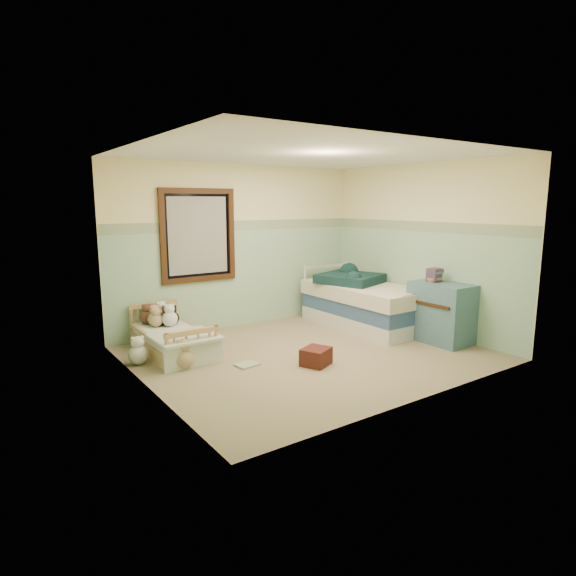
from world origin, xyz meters
TOP-DOWN VIEW (x-y plane):
  - floor at (0.00, 0.00)m, footprint 4.20×3.60m
  - ceiling at (0.00, 0.00)m, footprint 4.20×3.60m
  - wall_back at (0.00, 1.80)m, footprint 4.20×0.04m
  - wall_front at (0.00, -1.80)m, footprint 4.20×0.04m
  - wall_left at (-2.10, 0.00)m, footprint 0.04×3.60m
  - wall_right at (2.10, 0.00)m, footprint 0.04×3.60m
  - wainscot_mint at (0.00, 1.79)m, footprint 4.20×0.01m
  - border_strip at (0.00, 1.79)m, footprint 4.20×0.01m
  - window_frame at (-0.70, 1.76)m, footprint 1.16×0.06m
  - window_blinds at (-0.70, 1.77)m, footprint 0.92×0.01m
  - toddler_bed_frame at (-1.44, 1.05)m, footprint 0.69×1.38m
  - toddler_mattress at (-1.44, 1.05)m, footprint 0.63×1.32m
  - patchwork_quilt at (-1.44, 0.62)m, footprint 0.75×0.69m
  - plush_bed_brown at (-1.59, 1.55)m, footprint 0.19×0.19m
  - plush_bed_white at (-1.39, 1.55)m, footprint 0.20×0.20m
  - plush_bed_tan at (-1.54, 1.33)m, footprint 0.17×0.17m
  - plush_bed_dark at (-1.31, 1.33)m, footprint 0.18×0.18m
  - plush_floor_cream at (-1.95, 0.84)m, footprint 0.24×0.24m
  - plush_floor_tan at (-1.56, 0.38)m, footprint 0.24×0.24m
  - twin_bed_frame at (1.55, 0.60)m, footprint 0.98×1.96m
  - twin_boxspring at (1.55, 0.60)m, footprint 0.98×1.96m
  - twin_mattress at (1.55, 0.60)m, footprint 1.02×2.00m
  - teal_blanket at (1.50, 0.90)m, footprint 1.07×1.10m
  - dresser at (1.83, -0.62)m, footprint 0.52×0.83m
  - book_stack at (1.83, -0.47)m, footprint 0.20×0.17m
  - red_pillow at (-0.20, -0.40)m, footprint 0.42×0.40m
  - floor_book at (-0.90, 0.04)m, footprint 0.29×0.24m
  - extra_plush_0 at (-1.43, 1.56)m, footprint 0.16×0.16m
  - extra_plush_1 at (-1.36, 1.59)m, footprint 0.17×0.17m
  - extra_plush_2 at (-1.54, 1.38)m, footprint 0.19×0.19m
  - extra_plush_3 at (-1.38, 1.39)m, footprint 0.18×0.18m
  - extra_plush_4 at (-1.38, 1.25)m, footprint 0.20×0.20m

SIDE VIEW (x-z plane):
  - floor at x=0.00m, z-range -0.02..0.00m
  - floor_book at x=-0.90m, z-range 0.00..0.02m
  - toddler_bed_frame at x=-1.44m, z-range 0.00..0.18m
  - red_pillow at x=-0.20m, z-range 0.00..0.21m
  - twin_bed_frame at x=1.55m, z-range 0.00..0.22m
  - plush_floor_cream at x=-1.95m, z-range 0.00..0.24m
  - plush_floor_tan at x=-1.56m, z-range 0.00..0.24m
  - toddler_mattress at x=-1.44m, z-range 0.18..0.30m
  - patchwork_quilt at x=-1.44m, z-range 0.30..0.33m
  - twin_boxspring at x=1.55m, z-range 0.22..0.44m
  - extra_plush_0 at x=-1.43m, z-range 0.30..0.46m
  - plush_bed_tan at x=-1.54m, z-range 0.30..0.47m
  - extra_plush_1 at x=-1.36m, z-range 0.30..0.47m
  - plush_bed_dark at x=-1.31m, z-range 0.30..0.47m
  - extra_plush_3 at x=-1.38m, z-range 0.30..0.48m
  - plush_bed_brown at x=-1.59m, z-range 0.30..0.49m
  - extra_plush_2 at x=-1.54m, z-range 0.30..0.49m
  - plush_bed_white at x=-1.39m, z-range 0.30..0.49m
  - extra_plush_4 at x=-1.38m, z-range 0.30..0.50m
  - dresser at x=1.83m, z-range 0.00..0.83m
  - twin_mattress at x=1.55m, z-range 0.44..0.66m
  - teal_blanket at x=1.50m, z-range 0.66..0.80m
  - wainscot_mint at x=0.00m, z-range 0.00..1.50m
  - book_stack at x=1.83m, z-range 0.83..1.02m
  - wall_back at x=0.00m, z-range 0.00..2.50m
  - wall_front at x=0.00m, z-range 0.00..2.50m
  - wall_left at x=-2.10m, z-range 0.00..2.50m
  - wall_right at x=2.10m, z-range 0.00..2.50m
  - window_blinds at x=-0.70m, z-range 0.89..2.01m
  - window_frame at x=-0.70m, z-range 0.77..2.13m
  - border_strip at x=0.00m, z-range 1.50..1.65m
  - ceiling at x=0.00m, z-range 2.50..2.52m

